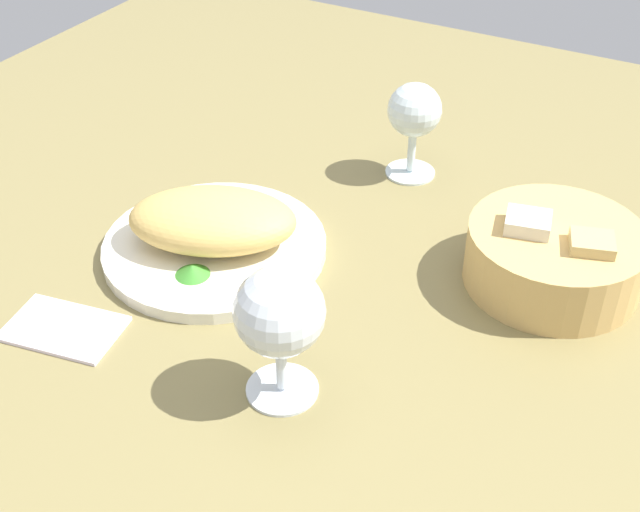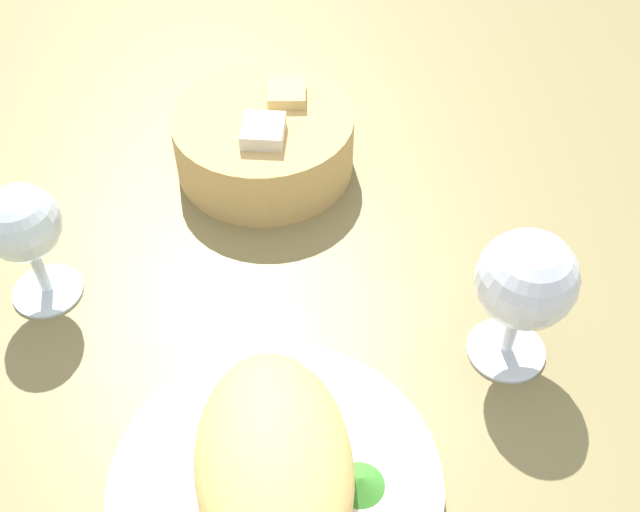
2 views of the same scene
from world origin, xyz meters
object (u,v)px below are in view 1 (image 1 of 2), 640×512
object	(u,v)px
folded_napkin	(63,327)
bread_basket	(554,256)
plate	(215,247)
wine_glass_far	(412,115)
wine_glass_near	(280,316)

from	to	relation	value
folded_napkin	bread_basket	bearing A→B (deg)	27.69
plate	wine_glass_far	size ratio (longest dim) A/B	2.02
wine_glass_near	wine_glass_far	xyz separation A→B (cm)	(-5.39, 39.75, -0.67)
bread_basket	folded_napkin	size ratio (longest dim) A/B	1.63
bread_basket	wine_glass_near	world-z (taller)	wine_glass_near
wine_glass_far	folded_napkin	bearing A→B (deg)	-111.87
plate	bread_basket	size ratio (longest dim) A/B	1.35
bread_basket	plate	bearing A→B (deg)	-159.64
wine_glass_near	wine_glass_far	bearing A→B (deg)	97.73
plate	folded_napkin	xyz separation A→B (cm)	(-5.60, -17.63, -0.30)
wine_glass_far	folded_napkin	distance (cm)	46.96
bread_basket	folded_napkin	distance (cm)	49.25
plate	wine_glass_near	size ratio (longest dim) A/B	1.85
wine_glass_near	folded_napkin	world-z (taller)	wine_glass_near
plate	wine_glass_far	world-z (taller)	wine_glass_far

